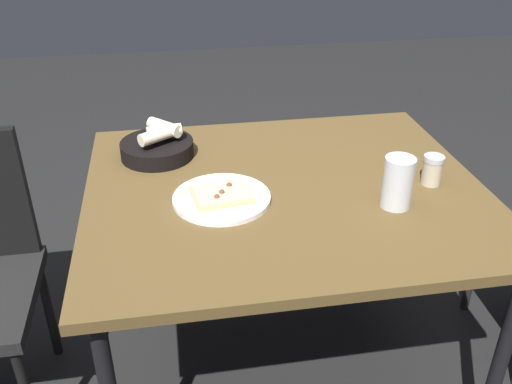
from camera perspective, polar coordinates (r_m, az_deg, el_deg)
The scene contains 6 objects.
ground at distance 2.04m, azimuth 2.44°, elevation -17.00°, with size 8.00×8.00×0.00m, color black.
dining_table at distance 1.63m, azimuth 2.93°, elevation -1.15°, with size 0.96×1.12×0.71m.
pizza_plate at distance 1.52m, azimuth -3.50°, elevation -0.52°, with size 0.27×0.27×0.04m.
bread_basket at distance 1.78m, azimuth -9.91°, elevation 4.62°, with size 0.23×0.23×0.10m.
beer_glass at distance 1.52m, azimuth 14.15°, elevation 0.65°, with size 0.08×0.08×0.14m.
pepper_shaker at distance 1.67m, azimuth 17.43°, elevation 2.00°, with size 0.06×0.06×0.09m.
Camera 1 is at (-1.36, 0.31, 1.48)m, focal length 39.41 mm.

